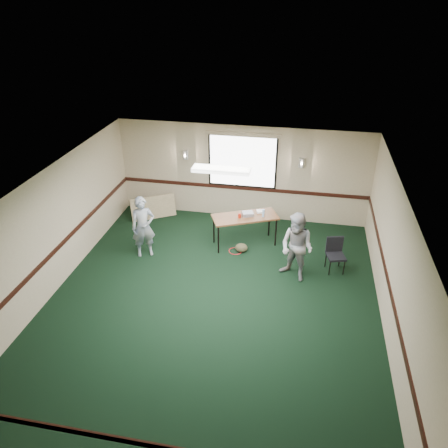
% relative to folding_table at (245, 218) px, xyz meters
% --- Properties ---
extents(ground, '(8.00, 8.00, 0.00)m').
position_rel_folding_table_xyz_m(ground, '(-0.32, -2.47, -0.76)').
color(ground, black).
rests_on(ground, ground).
extents(room_shell, '(8.00, 8.02, 8.00)m').
position_rel_folding_table_xyz_m(room_shell, '(-0.32, -0.34, 0.82)').
color(room_shell, tan).
rests_on(room_shell, ground).
extents(folding_table, '(1.77, 1.28, 0.82)m').
position_rel_folding_table_xyz_m(folding_table, '(0.00, 0.00, 0.00)').
color(folding_table, brown).
rests_on(folding_table, ground).
extents(projector, '(0.33, 0.30, 0.09)m').
position_rel_folding_table_xyz_m(projector, '(0.06, 0.05, 0.11)').
color(projector, gray).
rests_on(projector, folding_table).
extents(game_console, '(0.23, 0.20, 0.05)m').
position_rel_folding_table_xyz_m(game_console, '(0.36, 0.29, 0.08)').
color(game_console, white).
rests_on(game_console, folding_table).
extents(red_cup, '(0.08, 0.08, 0.12)m').
position_rel_folding_table_xyz_m(red_cup, '(-0.12, -0.11, 0.12)').
color(red_cup, '#AE1E0B').
rests_on(red_cup, folding_table).
extents(water_bottle, '(0.06, 0.06, 0.20)m').
position_rel_folding_table_xyz_m(water_bottle, '(0.46, 0.06, 0.16)').
color(water_bottle, '#96C4F5').
rests_on(water_bottle, folding_table).
extents(duffel_bag, '(0.36, 0.30, 0.23)m').
position_rel_folding_table_xyz_m(duffel_bag, '(-0.02, -0.38, -0.65)').
color(duffel_bag, '#473F28').
rests_on(duffel_bag, ground).
extents(cable_coil, '(0.38, 0.38, 0.02)m').
position_rel_folding_table_xyz_m(cable_coil, '(-0.17, -0.40, -0.75)').
color(cable_coil, red).
rests_on(cable_coil, ground).
extents(folded_table, '(1.20, 0.83, 0.66)m').
position_rel_folding_table_xyz_m(folded_table, '(-2.80, 0.95, -0.43)').
color(folded_table, '#99855E').
rests_on(folded_table, ground).
extents(conference_chair, '(0.50, 0.51, 0.82)m').
position_rel_folding_table_xyz_m(conference_chair, '(2.25, -0.71, -0.28)').
color(conference_chair, black).
rests_on(conference_chair, ground).
extents(person_left, '(0.68, 0.60, 1.57)m').
position_rel_folding_table_xyz_m(person_left, '(-2.37, -0.95, 0.02)').
color(person_left, '#3D5387').
rests_on(person_left, ground).
extents(person_right, '(1.01, 0.95, 1.64)m').
position_rel_folding_table_xyz_m(person_right, '(1.35, -1.25, 0.06)').
color(person_right, '#7B9FC0').
rests_on(person_right, ground).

